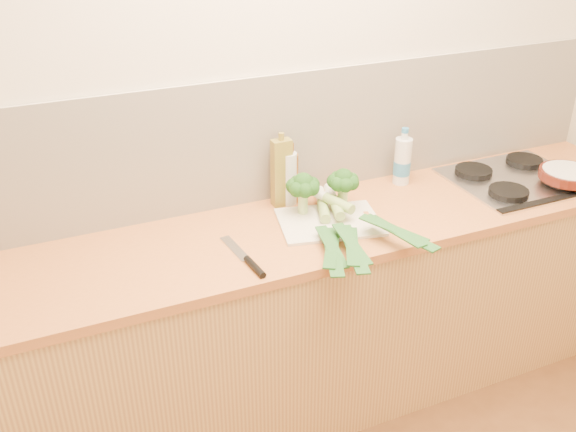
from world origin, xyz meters
name	(u,v)px	position (x,y,z in m)	size (l,w,h in m)	color
room_shell	(287,137)	(0.00, 1.49, 1.17)	(3.50, 3.50, 3.50)	beige
counter	(313,314)	(0.00, 1.20, 0.45)	(3.20, 0.62, 0.90)	tan
gas_hob	(517,178)	(1.02, 1.20, 0.91)	(0.58, 0.50, 0.04)	silver
chopping_board	(329,222)	(0.05, 1.18, 0.91)	(0.40, 0.30, 0.01)	beige
broccoli_left	(303,186)	(-0.02, 1.29, 1.03)	(0.14, 0.14, 0.18)	#AACC77
broccoli_right	(343,182)	(0.15, 1.26, 1.03)	(0.13, 0.13, 0.18)	#AACC77
leek_front	(326,219)	(0.02, 1.16, 0.94)	(0.29, 0.65, 0.04)	white
leek_mid	(340,216)	(0.07, 1.13, 0.95)	(0.25, 0.67, 0.04)	white
leek_back	(352,210)	(0.13, 1.13, 0.97)	(0.25, 0.66, 0.04)	white
chefs_knife	(250,262)	(-0.35, 1.02, 0.91)	(0.07, 0.33, 0.02)	silver
skillet	(568,174)	(1.18, 1.06, 0.96)	(0.36, 0.25, 0.04)	#4B160C
oil_tin	(282,173)	(-0.06, 1.41, 1.05)	(0.08, 0.05, 0.32)	olive
glass_bottle	(288,177)	(-0.03, 1.41, 1.02)	(0.07, 0.07, 0.29)	silver
amber_bottle	(291,177)	(-0.01, 1.42, 1.01)	(0.06, 0.06, 0.27)	brown
water_bottle	(402,162)	(0.52, 1.40, 1.00)	(0.08, 0.08, 0.24)	silver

